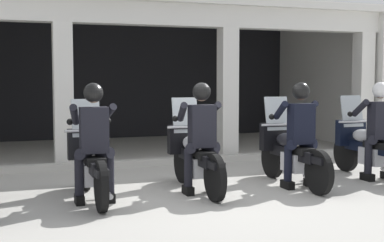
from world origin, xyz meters
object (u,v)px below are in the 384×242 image
at_px(motorcycle_far_right, 367,147).
at_px(motorcycle_center, 195,156).
at_px(police_officer_left, 94,132).
at_px(police_officer_center, 201,128).
at_px(police_officer_right, 300,126).
at_px(police_officer_far_right, 379,122).
at_px(motorcycle_right, 290,152).
at_px(motorcycle_left, 91,162).

bearing_deg(motorcycle_far_right, motorcycle_center, -171.89).
distance_m(police_officer_left, police_officer_center, 1.53).
xyz_separation_m(motorcycle_center, police_officer_right, (1.53, -0.39, 0.44)).
distance_m(police_officer_right, police_officer_far_right, 1.54).
xyz_separation_m(police_officer_left, motorcycle_far_right, (4.59, 0.40, -0.44)).
bearing_deg(motorcycle_right, police_officer_left, -164.65).
distance_m(police_officer_left, police_officer_far_right, 4.59).
bearing_deg(motorcycle_far_right, police_officer_far_right, -82.79).
bearing_deg(police_officer_center, motorcycle_right, 9.42).
bearing_deg(police_officer_left, police_officer_right, 6.79).
bearing_deg(police_officer_far_right, motorcycle_far_right, 97.21).
height_order(police_officer_left, motorcycle_center, police_officer_left).
height_order(police_officer_right, motorcycle_far_right, police_officer_right).
xyz_separation_m(motorcycle_left, police_officer_right, (3.06, -0.30, 0.44)).
height_order(police_officer_left, motorcycle_far_right, police_officer_left).
xyz_separation_m(motorcycle_left, motorcycle_center, (1.53, 0.09, 0.00)).
bearing_deg(police_officer_right, police_officer_left, -169.95).
relative_size(motorcycle_left, motorcycle_center, 1.00).
bearing_deg(motorcycle_left, police_officer_far_right, 5.10).
bearing_deg(motorcycle_right, motorcycle_center, -173.51).
xyz_separation_m(police_officer_center, motorcycle_right, (1.53, 0.18, -0.44)).
bearing_deg(motorcycle_left, police_officer_left, -83.11).
distance_m(motorcycle_left, motorcycle_right, 3.06).
bearing_deg(police_officer_far_right, police_officer_left, -171.03).
xyz_separation_m(police_officer_left, motorcycle_right, (3.06, 0.26, -0.44)).
bearing_deg(motorcycle_center, police_officer_far_right, -1.90).
distance_m(motorcycle_right, police_officer_right, 0.52).
relative_size(motorcycle_left, police_officer_left, 1.29).
bearing_deg(police_officer_far_right, motorcycle_left, -174.57).
height_order(motorcycle_far_right, police_officer_far_right, police_officer_far_right).
height_order(motorcycle_center, police_officer_center, police_officer_center).
distance_m(motorcycle_left, motorcycle_center, 1.53).
bearing_deg(motorcycle_left, police_officer_center, -0.22).
xyz_separation_m(motorcycle_center, motorcycle_far_right, (3.06, 0.03, 0.00)).
height_order(motorcycle_right, police_officer_far_right, police_officer_far_right).
bearing_deg(police_officer_right, motorcycle_left, -175.24).
bearing_deg(police_officer_left, motorcycle_far_right, 12.17).
relative_size(motorcycle_center, motorcycle_right, 1.00).
relative_size(police_officer_center, police_officer_far_right, 1.00).
height_order(police_officer_center, police_officer_right, same).
distance_m(motorcycle_far_right, police_officer_far_right, 0.52).
bearing_deg(police_officer_right, police_officer_center, -173.51).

